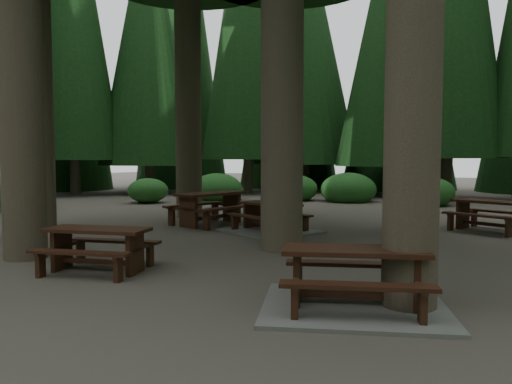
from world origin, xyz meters
The scene contains 7 objects.
ground centered at (0.00, 0.00, 0.00)m, with size 80.00×80.00×0.00m, color #4A443C.
picnic_table_a centered at (3.43, -2.83, 0.25)m, with size 2.76×2.56×0.75m.
picnic_table_b centered at (-2.59, 2.44, 0.59)m, with size 1.98×2.30×0.89m.
picnic_table_c centered at (-0.54, 2.08, 0.24)m, with size 2.60×2.36×0.73m.
picnic_table_d centered at (4.11, 5.01, 0.51)m, with size 2.18×1.97×0.78m.
picnic_table_e centered at (-0.82, -3.06, 0.47)m, with size 1.97×1.77×0.71m.
shrub_ring centered at (0.70, 0.75, 0.40)m, with size 23.86×24.64×1.49m.
Camera 1 is at (5.49, -8.56, 1.85)m, focal length 35.00 mm.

